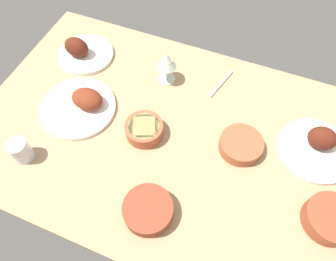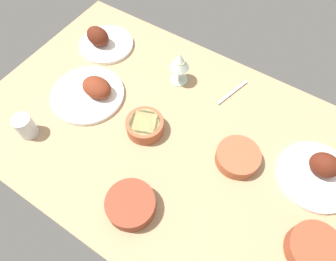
{
  "view_description": "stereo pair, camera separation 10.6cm",
  "coord_description": "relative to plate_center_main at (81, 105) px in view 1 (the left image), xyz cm",
  "views": [
    {
      "loc": [
        -20.56,
        51.19,
        96.68
      ],
      "look_at": [
        0.0,
        0.0,
        6.0
      ],
      "focal_mm": 32.14,
      "sensor_mm": 36.0,
      "label": 1
    },
    {
      "loc": [
        -29.97,
        46.31,
        96.68
      ],
      "look_at": [
        0.0,
        0.0,
        6.0
      ],
      "focal_mm": 32.14,
      "sensor_mm": 36.0,
      "label": 2
    }
  ],
  "objects": [
    {
      "name": "plate_far_side",
      "position": [
        13.47,
        -23.82,
        0.52
      ],
      "size": [
        23.13,
        23.13,
        9.57
      ],
      "color": "white",
      "rests_on": "dining_table"
    },
    {
      "name": "water_tumbler",
      "position": [
        7.9,
        24.96,
        1.99
      ],
      "size": [
        6.6,
        6.6,
        8.44
      ],
      "primitive_type": "cylinder",
      "color": "silver",
      "rests_on": "dining_table"
    },
    {
      "name": "plate_near_viewer",
      "position": [
        -83.95,
        -14.83,
        0.22
      ],
      "size": [
        25.25,
        25.25,
        9.27
      ],
      "color": "white",
      "rests_on": "dining_table"
    },
    {
      "name": "bowl_onions",
      "position": [
        -39.2,
        27.05,
        0.67
      ],
      "size": [
        15.35,
        15.35,
        5.3
      ],
      "color": "brown",
      "rests_on": "dining_table"
    },
    {
      "name": "bowl_sauce",
      "position": [
        -59.49,
        -5.47,
        0.29
      ],
      "size": [
        14.79,
        14.79,
        4.57
      ],
      "color": "#A35133",
      "rests_on": "dining_table"
    },
    {
      "name": "bowl_pasta",
      "position": [
        -26.35,
        1.37,
        0.59
      ],
      "size": [
        13.39,
        13.39,
        5.16
      ],
      "color": "#A35133",
      "rests_on": "dining_table"
    },
    {
      "name": "fork_loose",
      "position": [
        -45.25,
        -30.71,
        -1.83
      ],
      "size": [
        5.3,
        16.21,
        0.8
      ],
      "primitive_type": "cube",
      "rotation": [
        0.0,
        0.0,
        4.44
      ],
      "color": "silver",
      "rests_on": "dining_table"
    },
    {
      "name": "plate_center_main",
      "position": [
        0.0,
        0.0,
        0.0
      ],
      "size": [
        28.14,
        28.14,
        8.14
      ],
      "color": "white",
      "rests_on": "dining_table"
    },
    {
      "name": "wine_glass",
      "position": [
        -24.12,
        -25.05,
        7.7
      ],
      "size": [
        7.6,
        7.6,
        14.0
      ],
      "color": "silver",
      "rests_on": "dining_table"
    },
    {
      "name": "dining_table",
      "position": [
        -34.12,
        -1.71,
        -4.23
      ],
      "size": [
        140.0,
        90.0,
        4.0
      ],
      "primitive_type": "cube",
      "color": "tan",
      "rests_on": "ground"
    },
    {
      "name": "bowl_soup",
      "position": [
        -90.43,
        9.33,
        0.89
      ],
      "size": [
        15.43,
        15.43,
        5.73
      ],
      "color": "brown",
      "rests_on": "dining_table"
    }
  ]
}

